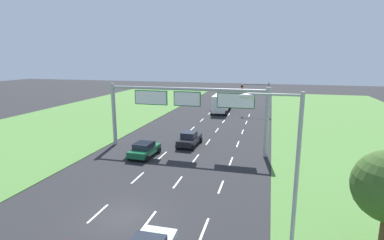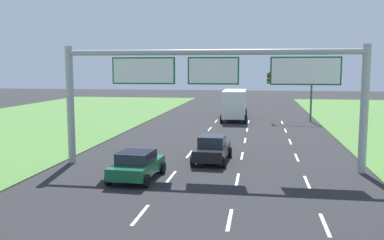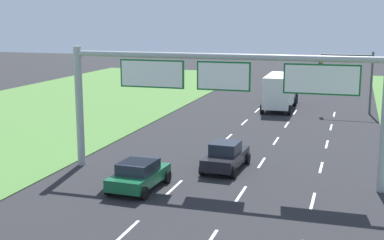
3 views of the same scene
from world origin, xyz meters
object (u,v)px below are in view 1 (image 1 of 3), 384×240
(car_mid_lane, at_px, (144,149))
(street_lamp, at_px, (287,172))
(sign_gantry, at_px, (187,104))
(car_far_ahead, at_px, (189,139))
(box_truck, at_px, (222,102))
(traffic_light_mast, at_px, (257,92))

(car_mid_lane, distance_m, street_lamp, 19.53)
(sign_gantry, xyz_separation_m, street_lamp, (9.26, -17.23, 0.10))
(car_far_ahead, height_order, box_truck, box_truck)
(traffic_light_mast, xyz_separation_m, street_lamp, (3.12, -39.86, 1.21))
(car_mid_lane, relative_size, street_lamp, 0.48)
(box_truck, xyz_separation_m, street_lamp, (9.32, -40.66, 3.30))
(traffic_light_mast, bearing_deg, box_truck, 172.67)
(box_truck, height_order, street_lamp, street_lamp)
(car_mid_lane, relative_size, car_far_ahead, 0.94)
(street_lamp, bearing_deg, car_far_ahead, 116.68)
(street_lamp, bearing_deg, box_truck, 102.91)
(box_truck, distance_m, sign_gantry, 23.64)
(car_far_ahead, relative_size, box_truck, 0.50)
(box_truck, xyz_separation_m, traffic_light_mast, (6.20, -0.80, 2.09))
(box_truck, distance_m, street_lamp, 41.84)
(sign_gantry, bearing_deg, car_mid_lane, -138.48)
(car_mid_lane, height_order, traffic_light_mast, traffic_light_mast)
(street_lamp, bearing_deg, traffic_light_mast, 94.47)
(traffic_light_mast, distance_m, street_lamp, 40.00)
(car_mid_lane, relative_size, sign_gantry, 0.24)
(car_far_ahead, relative_size, traffic_light_mast, 0.77)
(box_truck, relative_size, sign_gantry, 0.50)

